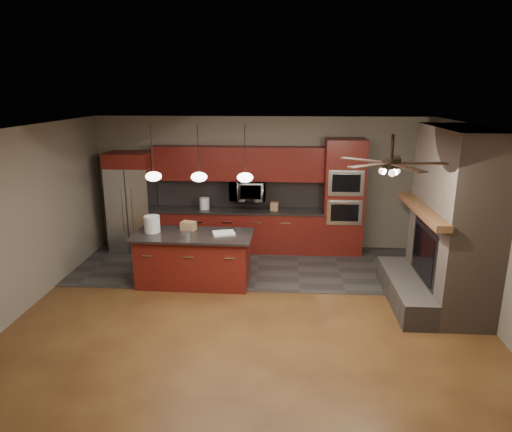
# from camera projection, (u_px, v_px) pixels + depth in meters

# --- Properties ---
(ground) EXTENTS (7.00, 7.00, 0.00)m
(ground) POSITION_uv_depth(u_px,v_px,m) (252.00, 308.00, 7.19)
(ground) COLOR brown
(ground) RESTS_ON ground
(ceiling) EXTENTS (7.00, 6.00, 0.02)m
(ceiling) POSITION_uv_depth(u_px,v_px,m) (251.00, 128.00, 6.43)
(ceiling) COLOR white
(ceiling) RESTS_ON back_wall
(back_wall) EXTENTS (7.00, 0.02, 2.80)m
(back_wall) POSITION_uv_depth(u_px,v_px,m) (261.00, 183.00, 9.69)
(back_wall) COLOR #71695A
(back_wall) RESTS_ON ground
(right_wall) EXTENTS (0.02, 6.00, 2.80)m
(right_wall) POSITION_uv_depth(u_px,v_px,m) (492.00, 228.00, 6.60)
(right_wall) COLOR #71695A
(right_wall) RESTS_ON ground
(left_wall) EXTENTS (0.02, 6.00, 2.80)m
(left_wall) POSITION_uv_depth(u_px,v_px,m) (25.00, 219.00, 7.02)
(left_wall) COLOR #71695A
(left_wall) RESTS_ON ground
(slate_tile_patch) EXTENTS (7.00, 2.40, 0.01)m
(slate_tile_patch) POSITION_uv_depth(u_px,v_px,m) (258.00, 266.00, 8.92)
(slate_tile_patch) COLOR #34322F
(slate_tile_patch) RESTS_ON ground
(fireplace_column) EXTENTS (1.30, 2.10, 2.80)m
(fireplace_column) POSITION_uv_depth(u_px,v_px,m) (449.00, 226.00, 7.04)
(fireplace_column) COLOR #6E5B4E
(fireplace_column) RESTS_ON ground
(back_cabinetry) EXTENTS (3.59, 0.64, 2.20)m
(back_cabinetry) POSITION_uv_depth(u_px,v_px,m) (238.00, 209.00, 9.61)
(back_cabinetry) COLOR maroon
(back_cabinetry) RESTS_ON ground
(oven_tower) EXTENTS (0.80, 0.63, 2.38)m
(oven_tower) POSITION_uv_depth(u_px,v_px,m) (343.00, 197.00, 9.35)
(oven_tower) COLOR maroon
(oven_tower) RESTS_ON ground
(microwave) EXTENTS (0.73, 0.41, 0.50)m
(microwave) POSITION_uv_depth(u_px,v_px,m) (248.00, 190.00, 9.50)
(microwave) COLOR silver
(microwave) RESTS_ON back_cabinetry
(refrigerator) EXTENTS (0.90, 0.75, 2.09)m
(refrigerator) POSITION_uv_depth(u_px,v_px,m) (132.00, 202.00, 9.59)
(refrigerator) COLOR silver
(refrigerator) RESTS_ON ground
(kitchen_island) EXTENTS (2.08, 0.98, 0.92)m
(kitchen_island) POSITION_uv_depth(u_px,v_px,m) (194.00, 259.00, 7.99)
(kitchen_island) COLOR maroon
(kitchen_island) RESTS_ON ground
(white_bucket) EXTENTS (0.31, 0.31, 0.29)m
(white_bucket) POSITION_uv_depth(u_px,v_px,m) (152.00, 224.00, 7.94)
(white_bucket) COLOR silver
(white_bucket) RESTS_ON kitchen_island
(paint_can) EXTENTS (0.17, 0.17, 0.11)m
(paint_can) POSITION_uv_depth(u_px,v_px,m) (187.00, 235.00, 7.65)
(paint_can) COLOR silver
(paint_can) RESTS_ON kitchen_island
(paint_tray) EXTENTS (0.43, 0.35, 0.04)m
(paint_tray) POSITION_uv_depth(u_px,v_px,m) (224.00, 233.00, 7.86)
(paint_tray) COLOR white
(paint_tray) RESTS_ON kitchen_island
(cardboard_box) EXTENTS (0.28, 0.24, 0.16)m
(cardboard_box) POSITION_uv_depth(u_px,v_px,m) (189.00, 226.00, 8.07)
(cardboard_box) COLOR #96784D
(cardboard_box) RESTS_ON kitchen_island
(counter_bucket) EXTENTS (0.27, 0.27, 0.24)m
(counter_bucket) POSITION_uv_depth(u_px,v_px,m) (204.00, 203.00, 9.58)
(counter_bucket) COLOR white
(counter_bucket) RESTS_ON back_cabinetry
(counter_box) EXTENTS (0.18, 0.15, 0.18)m
(counter_box) POSITION_uv_depth(u_px,v_px,m) (274.00, 206.00, 9.45)
(counter_box) COLOR #A07652
(counter_box) RESTS_ON back_cabinetry
(pendant_left) EXTENTS (0.26, 0.26, 0.92)m
(pendant_left) POSITION_uv_depth(u_px,v_px,m) (154.00, 176.00, 7.43)
(pendant_left) COLOR black
(pendant_left) RESTS_ON ceiling
(pendant_center) EXTENTS (0.26, 0.26, 0.92)m
(pendant_center) POSITION_uv_depth(u_px,v_px,m) (199.00, 177.00, 7.39)
(pendant_center) COLOR black
(pendant_center) RESTS_ON ceiling
(pendant_right) EXTENTS (0.26, 0.26, 0.92)m
(pendant_right) POSITION_uv_depth(u_px,v_px,m) (245.00, 177.00, 7.34)
(pendant_right) COLOR black
(pendant_right) RESTS_ON ceiling
(ceiling_fan) EXTENTS (1.27, 1.33, 0.41)m
(ceiling_fan) POSITION_uv_depth(u_px,v_px,m) (391.00, 162.00, 5.65)
(ceiling_fan) COLOR black
(ceiling_fan) RESTS_ON ceiling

